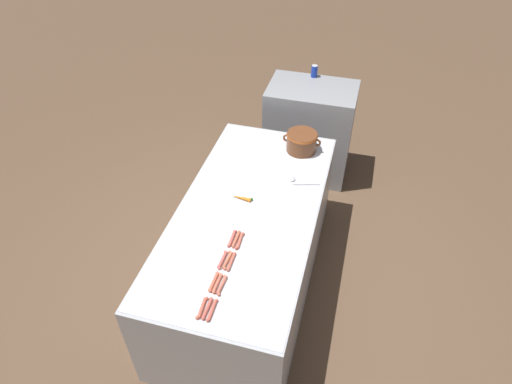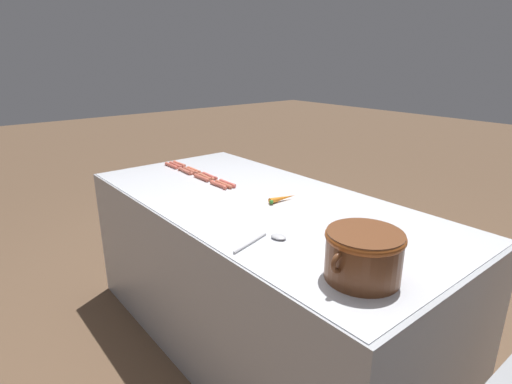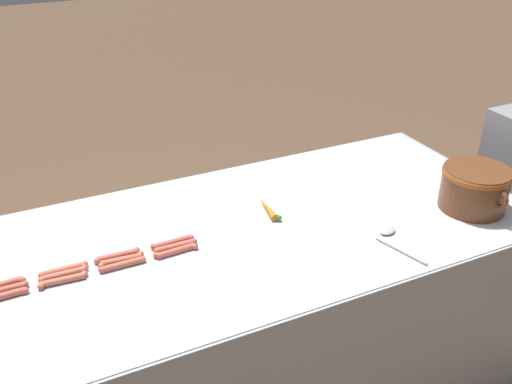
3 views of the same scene
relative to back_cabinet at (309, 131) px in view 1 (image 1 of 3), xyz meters
The scene contains 19 objects.
ground_plane 1.79m from the back_cabinet, 96.40° to the right, with size 20.00×20.00×0.00m, color brown.
griddle_counter 1.72m from the back_cabinet, 96.40° to the right, with size 1.05×2.21×0.88m.
back_cabinet is the anchor object (origin of this frame).
hot_dog_0 2.67m from the back_cabinet, 94.65° to the right, with size 0.03×0.17×0.02m.
hot_dog_1 2.47m from the back_cabinet, 94.97° to the right, with size 0.03×0.17×0.02m.
hot_dog_2 2.29m from the back_cabinet, 95.49° to the right, with size 0.03×0.17×0.02m.
hot_dog_3 2.08m from the back_cabinet, 95.95° to the right, with size 0.03×0.17×0.02m.
hot_dog_4 2.67m from the back_cabinet, 93.96° to the right, with size 0.03×0.17×0.02m.
hot_dog_5 2.47m from the back_cabinet, 94.35° to the right, with size 0.03×0.17×0.02m.
hot_dog_6 2.28m from the back_cabinet, 94.66° to the right, with size 0.03×0.17×0.02m.
hot_dog_7 2.08m from the back_cabinet, 95.12° to the right, with size 0.02×0.17×0.02m.
hot_dog_8 2.67m from the back_cabinet, 93.25° to the right, with size 0.03×0.17×0.02m.
hot_dog_9 2.48m from the back_cabinet, 93.57° to the right, with size 0.03×0.17×0.02m.
hot_dog_10 2.28m from the back_cabinet, 93.91° to the right, with size 0.02×0.17×0.02m.
hot_dog_11 2.09m from the back_cabinet, 94.27° to the right, with size 0.03×0.17×0.02m.
bean_pot 0.96m from the back_cabinet, 86.42° to the right, with size 0.34×0.27×0.18m.
serving_spoon 1.34m from the back_cabinet, 85.36° to the right, with size 0.27×0.11×0.02m.
carrot 1.68m from the back_cabinet, 99.59° to the right, with size 0.18×0.05×0.03m.
soda_can 0.63m from the back_cabinet, 97.95° to the left, with size 0.07×0.07×0.13m.
Camera 1 is at (0.71, -2.34, 3.20)m, focal length 30.91 mm.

